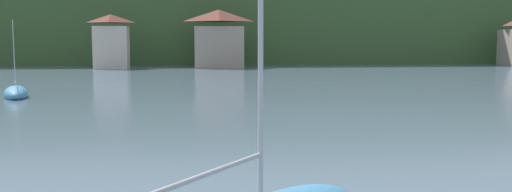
# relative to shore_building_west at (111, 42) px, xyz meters

# --- Properties ---
(wooded_hillside) EXTENTS (352.00, 49.35, 37.31)m
(wooded_hillside) POSITION_rel_shore_building_west_xyz_m (30.26, 35.18, 2.31)
(wooded_hillside) COLOR #38562D
(wooded_hillside) RESTS_ON ground_plane
(shore_building_west) EXTENTS (4.70, 3.34, 7.27)m
(shore_building_west) POSITION_rel_shore_building_west_xyz_m (0.00, 0.00, 0.00)
(shore_building_west) COLOR beige
(shore_building_west) RESTS_ON ground_plane
(shore_building_westcentral) EXTENTS (7.00, 4.85, 7.99)m
(shore_building_westcentral) POSITION_rel_shore_building_west_xyz_m (14.49, 0.72, 0.35)
(shore_building_westcentral) COLOR gray
(shore_building_westcentral) RESTS_ON ground_plane
(sailboat_far_3) EXTENTS (2.92, 4.95, 5.78)m
(sailboat_far_3) POSITION_rel_shore_building_west_xyz_m (-1.19, -35.94, -3.27)
(sailboat_far_3) COLOR teal
(sailboat_far_3) RESTS_ON ground_plane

